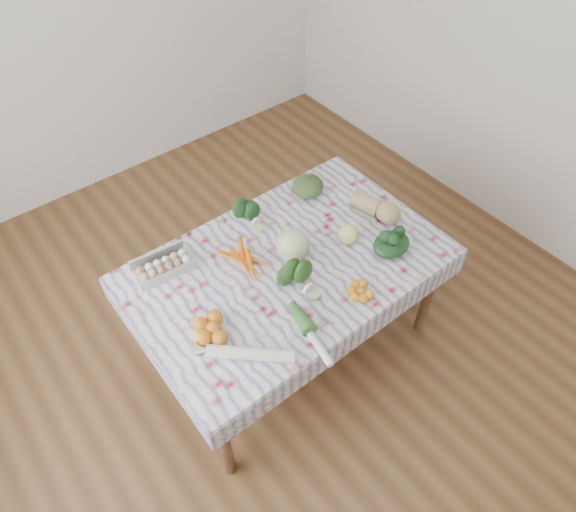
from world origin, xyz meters
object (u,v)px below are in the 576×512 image
at_px(kabocha_squash, 308,186).
at_px(cabbage, 293,245).
at_px(dining_table, 288,273).
at_px(egg_carton, 164,269).
at_px(butternut_squash, 377,206).
at_px(grapefruit, 348,234).

bearing_deg(kabocha_squash, cabbage, -138.37).
height_order(dining_table, egg_carton, egg_carton).
xyz_separation_m(dining_table, cabbage, (0.05, 0.02, 0.17)).
bearing_deg(butternut_squash, kabocha_squash, 103.34).
height_order(butternut_squash, grapefruit, butternut_squash).
xyz_separation_m(kabocha_squash, grapefruit, (-0.08, -0.44, -0.01)).
xyz_separation_m(egg_carton, kabocha_squash, (0.98, 0.02, 0.02)).
distance_m(dining_table, egg_carton, 0.66).
bearing_deg(butternut_squash, grapefruit, 178.74).
bearing_deg(butternut_squash, dining_table, 165.11).
distance_m(cabbage, butternut_squash, 0.58).
xyz_separation_m(cabbage, grapefruit, (0.31, -0.10, -0.03)).
bearing_deg(grapefruit, butternut_squash, 11.81).
xyz_separation_m(kabocha_squash, butternut_squash, (0.19, -0.38, 0.01)).
bearing_deg(dining_table, grapefruit, -12.13).
height_order(kabocha_squash, grapefruit, kabocha_squash).
xyz_separation_m(dining_table, butternut_squash, (0.63, -0.02, 0.15)).
height_order(dining_table, grapefruit, grapefruit).
height_order(kabocha_squash, butternut_squash, butternut_squash).
height_order(kabocha_squash, cabbage, cabbage).
bearing_deg(cabbage, dining_table, -157.29).
height_order(egg_carton, kabocha_squash, kabocha_squash).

